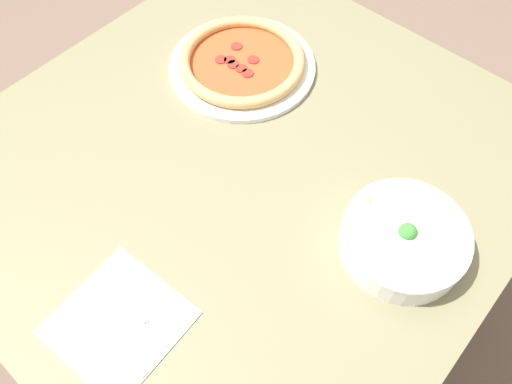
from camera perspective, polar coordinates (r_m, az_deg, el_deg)
name	(u,v)px	position (r m, az deg, el deg)	size (l,w,h in m)	color
ground_plane	(248,295)	(1.66, -0.90, -11.67)	(8.00, 8.00, 0.00)	brown
dining_table	(244,187)	(1.08, -1.36, 0.60)	(1.09, 1.03, 0.75)	#706B4C
pizza	(242,62)	(1.14, -1.61, 14.58)	(0.33, 0.33, 0.04)	white
bowl	(404,238)	(0.89, 16.55, -5.09)	(0.22, 0.22, 0.08)	white
napkin	(119,322)	(0.87, -15.40, -14.15)	(0.20, 0.20, 0.00)	white
fork	(131,308)	(0.87, -14.08, -12.70)	(0.02, 0.17, 0.00)	silver
knife	(104,329)	(0.87, -17.03, -14.74)	(0.02, 0.19, 0.01)	silver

